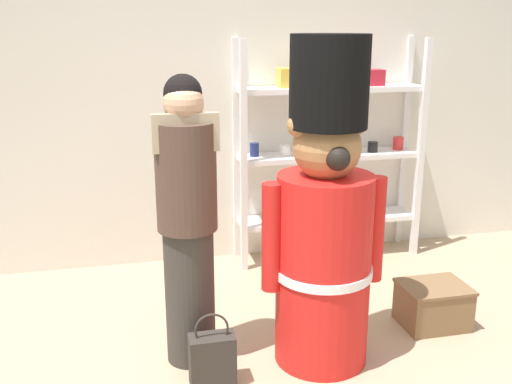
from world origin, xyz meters
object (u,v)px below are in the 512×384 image
object	(u,v)px
merchandise_shelf	(329,148)
shopping_bag	(212,359)
teddy_bear_guard	(324,225)
person_shopper	(187,219)
display_crate	(433,305)

from	to	relation	value
merchandise_shelf	shopping_bag	size ratio (longest dim) A/B	4.20
teddy_bear_guard	shopping_bag	xyz separation A→B (m)	(-0.65, -0.13, -0.66)
person_shopper	teddy_bear_guard	bearing A→B (deg)	-12.93
teddy_bear_guard	display_crate	size ratio (longest dim) A/B	4.36
person_shopper	shopping_bag	xyz separation A→B (m)	(0.08, -0.30, -0.70)
teddy_bear_guard	display_crate	distance (m)	1.09
person_shopper	display_crate	xyz separation A→B (m)	(1.55, 0.04, -0.71)
person_shopper	shopping_bag	size ratio (longest dim) A/B	3.86
shopping_bag	person_shopper	bearing A→B (deg)	104.47
person_shopper	shopping_bag	bearing A→B (deg)	-75.53
shopping_bag	display_crate	distance (m)	1.51
merchandise_shelf	person_shopper	distance (m)	1.85
merchandise_shelf	shopping_bag	xyz separation A→B (m)	(-1.21, -1.63, -0.75)
shopping_bag	display_crate	world-z (taller)	shopping_bag
merchandise_shelf	person_shopper	bearing A→B (deg)	-134.01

